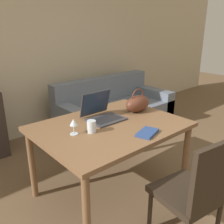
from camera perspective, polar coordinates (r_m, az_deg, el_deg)
name	(u,v)px	position (r m, az deg, el deg)	size (l,w,h in m)	color
wall_back	(12,46)	(3.82, -21.85, 13.74)	(10.00, 0.06, 2.70)	beige
dining_table	(110,132)	(2.38, -0.36, -4.62)	(1.35, 1.03, 0.75)	brown
chair	(196,190)	(2.00, 18.57, -16.48)	(0.50, 0.50, 0.93)	#2D2319
couch	(114,112)	(4.06, 0.53, -0.10)	(1.86, 0.91, 0.82)	slate
laptop	(101,112)	(2.48, -2.50, 0.09)	(0.34, 0.33, 0.26)	#38383D
drinking_glass	(91,126)	(2.17, -4.71, -3.32)	(0.08, 0.08, 0.11)	silver
wine_glass	(74,124)	(2.13, -8.78, -2.62)	(0.07, 0.07, 0.14)	silver
handbag	(138,103)	(2.68, 5.86, 1.97)	(0.31, 0.17, 0.25)	#592D1E
book	(147,133)	(2.17, 8.09, -4.72)	(0.25, 0.19, 0.02)	navy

